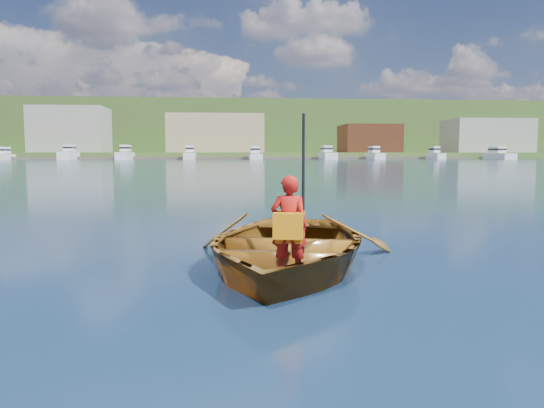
{
  "coord_description": "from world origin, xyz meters",
  "views": [
    {
      "loc": [
        -1.96,
        -6.17,
        1.51
      ],
      "look_at": [
        -1.35,
        0.77,
        0.86
      ],
      "focal_mm": 35.0,
      "sensor_mm": 36.0,
      "label": 1
    }
  ],
  "objects_px": {
    "rowboat": "(285,246)",
    "marina_yachts": "(259,155)",
    "child_paddler": "(289,226)",
    "dock": "(199,158)"
  },
  "relations": [
    {
      "from": "rowboat",
      "to": "marina_yachts",
      "type": "xyz_separation_m",
      "value": [
        8.6,
        142.54,
        1.08
      ]
    },
    {
      "from": "rowboat",
      "to": "child_paddler",
      "type": "relative_size",
      "value": 2.59
    },
    {
      "from": "child_paddler",
      "to": "dock",
      "type": "height_order",
      "value": "child_paddler"
    },
    {
      "from": "dock",
      "to": "marina_yachts",
      "type": "height_order",
      "value": "marina_yachts"
    },
    {
      "from": "dock",
      "to": "marina_yachts",
      "type": "relative_size",
      "value": 1.12
    },
    {
      "from": "rowboat",
      "to": "child_paddler",
      "type": "distance_m",
      "value": 0.99
    },
    {
      "from": "rowboat",
      "to": "dock",
      "type": "xyz_separation_m",
      "value": [
        -8.53,
        147.23,
        0.11
      ]
    },
    {
      "from": "rowboat",
      "to": "child_paddler",
      "type": "bearing_deg",
      "value": -93.41
    },
    {
      "from": "child_paddler",
      "to": "marina_yachts",
      "type": "bearing_deg",
      "value": 86.55
    },
    {
      "from": "rowboat",
      "to": "dock",
      "type": "relative_size",
      "value": 0.03
    }
  ]
}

